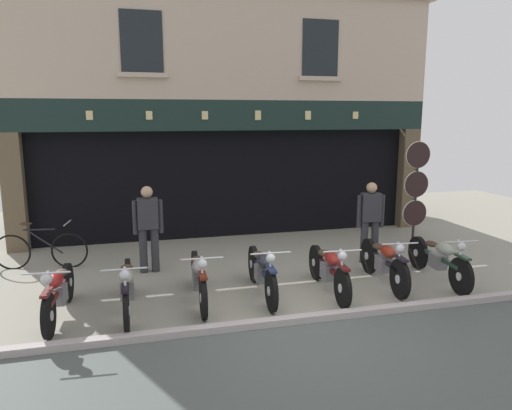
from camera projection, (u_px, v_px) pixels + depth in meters
name	position (u px, v px, depth m)	size (l,w,h in m)	color
ground	(332.00, 360.00, 5.98)	(22.01, 22.00, 0.18)	gray
shop_facade	(217.00, 163.00, 13.29)	(10.31, 4.42, 5.90)	black
motorcycle_far_left	(58.00, 291.00, 7.04)	(0.62, 1.96, 0.90)	black
motorcycle_left	(127.00, 286.00, 7.24)	(0.62, 2.07, 0.90)	black
motorcycle_center_left	(199.00, 277.00, 7.65)	(0.62, 2.00, 0.92)	black
motorcycle_center	(262.00, 271.00, 7.93)	(0.62, 2.03, 0.92)	black
motorcycle_center_right	(329.00, 269.00, 8.06)	(0.62, 1.98, 0.91)	black
motorcycle_right	(384.00, 261.00, 8.43)	(0.62, 1.98, 0.93)	black
motorcycle_far_right	(439.00, 258.00, 8.63)	(0.62, 2.06, 0.91)	black
salesman_left	(148.00, 225.00, 9.04)	(0.56, 0.24, 1.66)	#2D2D33
shopkeeper_center	(370.00, 218.00, 9.66)	(0.55, 0.28, 1.64)	#2D2D33
tyre_sign_pole	(416.00, 185.00, 10.91)	(0.61, 0.06, 2.38)	#232328
advert_board_near	(152.00, 176.00, 11.30)	(0.71, 0.03, 0.89)	beige
leaning_bicycle	(40.00, 250.00, 9.37)	(1.77, 0.50, 0.94)	black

